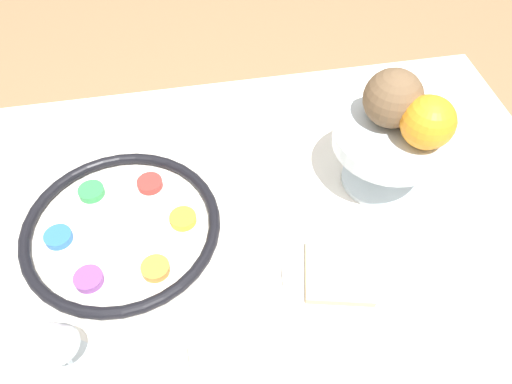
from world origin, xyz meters
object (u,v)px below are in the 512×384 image
seder_plate (122,228)px  bread_plate (338,275)px  napkin_roll (242,351)px  cup_mid (388,117)px  coconut (393,98)px  orange_fruit (428,122)px  fruit_stand (388,144)px  wine_glass (49,335)px

seder_plate → bread_plate: bearing=-24.0°
bread_plate → napkin_roll: (-0.17, -0.10, 0.01)m
napkin_roll → bread_plate: bearing=29.8°
bread_plate → cup_mid: bearing=58.6°
bread_plate → coconut: bearing=57.8°
orange_fruit → napkin_roll: 0.46m
bread_plate → cup_mid: (0.20, 0.32, 0.02)m
coconut → cup_mid: coconut is taller
fruit_stand → napkin_roll: (-0.31, -0.29, -0.08)m
wine_glass → napkin_roll: (0.25, -0.03, -0.08)m
coconut → bread_plate: coconut is taller
bread_plate → wine_glass: bearing=-171.0°
wine_glass → bread_plate: bearing=9.0°
coconut → bread_plate: (-0.13, -0.21, -0.17)m
seder_plate → cup_mid: cup_mid is taller
seder_plate → wine_glass: bearing=-109.7°
seder_plate → coconut: bearing=7.5°
wine_glass → fruit_stand: bearing=24.6°
orange_fruit → napkin_roll: bearing=-143.7°
wine_glass → orange_fruit: orange_fruit is taller
orange_fruit → cup_mid: 0.22m
fruit_stand → bread_plate: fruit_stand is taller
fruit_stand → orange_fruit: (0.04, -0.03, 0.07)m
coconut → cup_mid: (0.06, 0.11, -0.15)m
fruit_stand → orange_fruit: size_ratio=2.21×
wine_glass → cup_mid: (0.62, 0.39, -0.07)m
orange_fruit → napkin_roll: size_ratio=0.59×
wine_glass → coconut: (0.55, 0.28, 0.08)m
napkin_roll → orange_fruit: bearing=36.3°
fruit_stand → orange_fruit: 0.09m
seder_plate → fruit_stand: size_ratio=1.73×
wine_glass → orange_fruit: bearing=20.5°
coconut → napkin_roll: (-0.31, -0.31, -0.16)m
wine_glass → cup_mid: bearing=32.2°
wine_glass → orange_fruit: (0.59, 0.22, 0.07)m
seder_plate → orange_fruit: 0.54m
coconut → cup_mid: 0.19m
cup_mid → seder_plate: bearing=-162.5°
seder_plate → coconut: 0.51m
orange_fruit → napkin_roll: (-0.35, -0.25, -0.15)m
bread_plate → napkin_roll: napkin_roll is taller
wine_glass → napkin_roll: bearing=-7.7°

